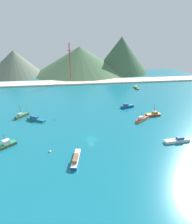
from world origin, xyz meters
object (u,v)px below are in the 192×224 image
fishing_boat_6 (142,119)px  buoy_0 (50,152)px  fishing_boat_3 (22,115)px  fishing_boat_8 (177,140)px  fishing_boat_0 (136,87)px  fishing_boat_7 (36,119)px  buoy_1 (54,120)px  fishing_boat_5 (153,114)px  radio_tower (70,63)px  fishing_boat_2 (76,159)px  fishing_boat_4 (127,106)px  fishing_boat_9 (4,145)px

fishing_boat_6 → buoy_0: bearing=-153.1°
fishing_boat_3 → fishing_boat_8: 74.95m
fishing_boat_0 → fishing_boat_7: (-71.65, -54.35, 0.09)m
fishing_boat_0 → buoy_1: size_ratio=15.26×
fishing_boat_5 → fishing_boat_7: size_ratio=0.79×
fishing_boat_6 → fishing_boat_3: bearing=166.5°
fishing_boat_8 → radio_tower: size_ratio=0.31×
fishing_boat_2 → fishing_boat_4: size_ratio=1.33×
fishing_boat_3 → fishing_boat_5: size_ratio=1.03×
radio_tower → fishing_boat_5: bearing=-66.1°
fishing_boat_3 → fishing_boat_9: 29.90m
fishing_boat_0 → fishing_boat_8: fishing_boat_8 is taller
buoy_1 → radio_tower: 90.57m
fishing_boat_3 → fishing_boat_8: bearing=-29.1°
fishing_boat_0 → fishing_boat_5: fishing_boat_5 is taller
fishing_boat_5 → fishing_boat_6: bearing=-148.2°
fishing_boat_4 → fishing_boat_3: bearing=-174.7°
fishing_boat_9 → buoy_0: fishing_boat_9 is taller
fishing_boat_4 → fishing_boat_6: bearing=-86.3°
fishing_boat_6 → fishing_boat_7: size_ratio=0.85×
fishing_boat_7 → buoy_0: bearing=-73.8°
fishing_boat_4 → fishing_boat_7: fishing_boat_4 is taller
fishing_boat_0 → fishing_boat_3: 92.96m
fishing_boat_6 → radio_tower: size_ratio=0.24×
fishing_boat_2 → fishing_boat_6: fishing_boat_6 is taller
fishing_boat_4 → radio_tower: bearing=111.6°
fishing_boat_6 → fishing_boat_7: fishing_boat_6 is taller
buoy_0 → buoy_1: bearing=89.4°
fishing_boat_7 → radio_tower: radio_tower is taller
fishing_boat_6 → buoy_1: size_ratio=13.56×
buoy_1 → fishing_boat_3: bearing=158.0°
fishing_boat_0 → fishing_boat_9: fishing_boat_9 is taller
fishing_boat_0 → fishing_boat_7: size_ratio=0.96×
buoy_1 → radio_tower: bearing=82.8°
fishing_boat_4 → fishing_boat_9: fishing_boat_9 is taller
fishing_boat_3 → fishing_boat_4: size_ratio=0.94×
fishing_boat_0 → buoy_1: 83.47m
buoy_0 → radio_tower: (11.52, 117.48, 17.08)m
fishing_boat_4 → fishing_boat_8: (7.39, -41.86, -0.17)m
fishing_boat_2 → radio_tower: radio_tower is taller
fishing_boat_5 → fishing_boat_7: fishing_boat_5 is taller
fishing_boat_5 → fishing_boat_0: bearing=78.9°
fishing_boat_0 → fishing_boat_7: fishing_boat_7 is taller
fishing_boat_3 → fishing_boat_4: 58.36m
fishing_boat_4 → fishing_boat_5: fishing_boat_5 is taller
fishing_boat_2 → fishing_boat_8: 40.64m
fishing_boat_4 → fishing_boat_7: bearing=-167.4°
fishing_boat_7 → radio_tower: 91.13m
fishing_boat_9 → fishing_boat_4: bearing=31.0°
radio_tower → fishing_boat_8: bearing=-72.3°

